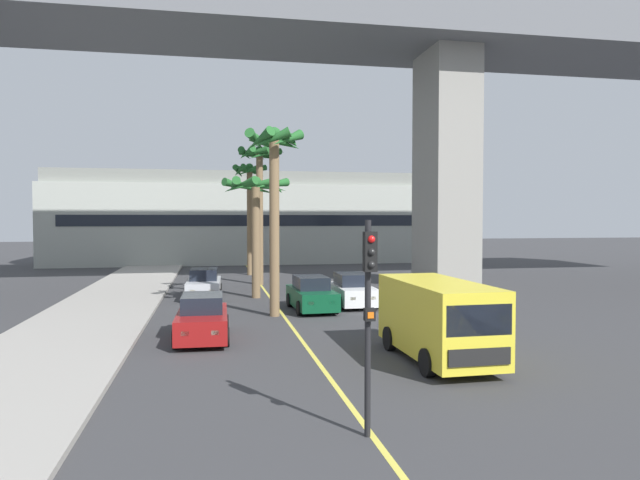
{
  "coord_description": "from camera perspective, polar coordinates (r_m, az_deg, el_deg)",
  "views": [
    {
      "loc": [
        -3.04,
        -1.96,
        4.23
      ],
      "look_at": [
        0.0,
        14.0,
        3.61
      ],
      "focal_mm": 31.93,
      "sensor_mm": 36.0,
      "label": 1
    }
  ],
  "objects": [
    {
      "name": "sidewalk_left",
      "position": [
        19.09,
        -26.03,
        -10.62
      ],
      "size": [
        4.8,
        80.0,
        0.15
      ],
      "primitive_type": "cube",
      "color": "#9E9991",
      "rests_on": "ground"
    },
    {
      "name": "lane_stripe_center",
      "position": [
        26.48,
        -4.09,
        -7.03
      ],
      "size": [
        0.14,
        56.0,
        0.01
      ],
      "primitive_type": "cube",
      "color": "#DBCC4C",
      "rests_on": "ground"
    },
    {
      "name": "bridge_overpass",
      "position": [
        35.29,
        -3.8,
        20.0
      ],
      "size": [
        80.52,
        8.0,
        18.69
      ],
      "color": "slate",
      "rests_on": "ground"
    },
    {
      "name": "pier_building_backdrop",
      "position": [
        55.51,
        -7.66,
        2.14
      ],
      "size": [
        35.63,
        8.04,
        8.58
      ],
      "color": "#ADB2A8",
      "rests_on": "ground"
    },
    {
      "name": "car_queue_front",
      "position": [
        26.37,
        -0.86,
        -5.48
      ],
      "size": [
        1.96,
        4.16,
        1.56
      ],
      "color": "#0C4728",
      "rests_on": "ground"
    },
    {
      "name": "car_queue_second",
      "position": [
        20.48,
        -11.71,
        -7.75
      ],
      "size": [
        1.89,
        4.13,
        1.56
      ],
      "color": "maroon",
      "rests_on": "ground"
    },
    {
      "name": "car_queue_third",
      "position": [
        27.8,
        3.24,
        -5.09
      ],
      "size": [
        1.85,
        4.11,
        1.56
      ],
      "color": "white",
      "rests_on": "ground"
    },
    {
      "name": "car_queue_fourth",
      "position": [
        30.93,
        -11.55,
        -4.4
      ],
      "size": [
        1.94,
        4.15,
        1.56
      ],
      "color": "#B7BABF",
      "rests_on": "ground"
    },
    {
      "name": "delivery_van",
      "position": [
        17.37,
        11.72,
        -7.63
      ],
      "size": [
        2.23,
        5.28,
        2.36
      ],
      "color": "yellow",
      "rests_on": "ground"
    },
    {
      "name": "traffic_light_median_near",
      "position": [
        10.95,
        4.92,
        -5.79
      ],
      "size": [
        0.24,
        0.37,
        4.2
      ],
      "color": "black",
      "rests_on": "ground"
    },
    {
      "name": "palm_tree_near_median",
      "position": [
        42.9,
        -7.07,
        5.04
      ],
      "size": [
        2.63,
        2.73,
        8.35
      ],
      "color": "brown",
      "rests_on": "ground"
    },
    {
      "name": "palm_tree_mid_median",
      "position": [
        36.59,
        -6.06,
        6.54
      ],
      "size": [
        2.9,
        2.94,
        8.84
      ],
      "color": "brown",
      "rests_on": "ground"
    },
    {
      "name": "palm_tree_far_median",
      "position": [
        24.64,
        -4.61,
        6.74
      ],
      "size": [
        2.64,
        2.68,
        8.15
      ],
      "color": "brown",
      "rests_on": "ground"
    },
    {
      "name": "palm_tree_farthest_median",
      "position": [
        30.41,
        -6.5,
        4.03
      ],
      "size": [
        3.64,
        3.66,
        6.47
      ],
      "color": "brown",
      "rests_on": "ground"
    }
  ]
}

